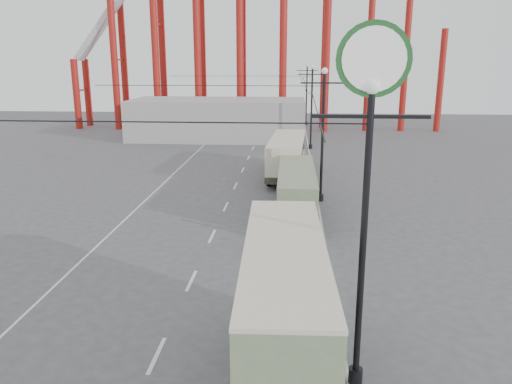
# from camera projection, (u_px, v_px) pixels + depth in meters

# --- Properties ---
(ground) EXTENTS (160.00, 160.00, 0.00)m
(ground) POSITION_uv_depth(u_px,v_px,m) (197.00, 326.00, 18.92)
(ground) COLOR #4A4A4C
(ground) RESTS_ON ground
(road_markings) EXTENTS (12.52, 120.00, 0.01)m
(road_markings) POSITION_uv_depth(u_px,v_px,m) (234.00, 193.00, 37.97)
(road_markings) COLOR silver
(road_markings) RESTS_ON ground
(lamp_post_near) EXTENTS (3.20, 0.44, 10.80)m
(lamp_post_near) POSITION_uv_depth(u_px,v_px,m) (370.00, 133.00, 13.62)
(lamp_post_near) COLOR black
(lamp_post_near) RESTS_ON ground
(lamp_post_mid) EXTENTS (3.20, 0.44, 9.32)m
(lamp_post_mid) POSITION_uv_depth(u_px,v_px,m) (323.00, 136.00, 34.69)
(lamp_post_mid) COLOR black
(lamp_post_mid) RESTS_ON ground
(lamp_post_far) EXTENTS (3.20, 0.44, 9.32)m
(lamp_post_far) POSITION_uv_depth(u_px,v_px,m) (312.00, 107.00, 55.90)
(lamp_post_far) COLOR black
(lamp_post_far) RESTS_ON ground
(lamp_post_distant) EXTENTS (3.20, 0.44, 9.32)m
(lamp_post_distant) POSITION_uv_depth(u_px,v_px,m) (307.00, 95.00, 77.12)
(lamp_post_distant) COLOR black
(lamp_post_distant) RESTS_ON ground
(fairground_shed) EXTENTS (22.00, 10.00, 5.00)m
(fairground_shed) POSITION_uv_depth(u_px,v_px,m) (218.00, 119.00, 64.02)
(fairground_shed) COLOR #A6A5A0
(fairground_shed) RESTS_ON ground
(double_decker_bus) EXTENTS (2.54, 9.05, 4.82)m
(double_decker_bus) POSITION_uv_depth(u_px,v_px,m) (284.00, 314.00, 14.33)
(double_decker_bus) COLOR #344123
(double_decker_bus) RESTS_ON ground
(single_decker_green) EXTENTS (2.41, 10.29, 2.91)m
(single_decker_green) POSITION_uv_depth(u_px,v_px,m) (297.00, 188.00, 32.78)
(single_decker_green) COLOR slate
(single_decker_green) RESTS_ON ground
(single_decker_cream) EXTENTS (3.27, 11.01, 3.39)m
(single_decker_cream) POSITION_uv_depth(u_px,v_px,m) (287.00, 155.00, 42.88)
(single_decker_cream) COLOR beige
(single_decker_cream) RESTS_ON ground
(pedestrian) EXTENTS (0.86, 0.77, 1.98)m
(pedestrian) POSITION_uv_depth(u_px,v_px,m) (280.00, 225.00, 27.50)
(pedestrian) COLOR black
(pedestrian) RESTS_ON ground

